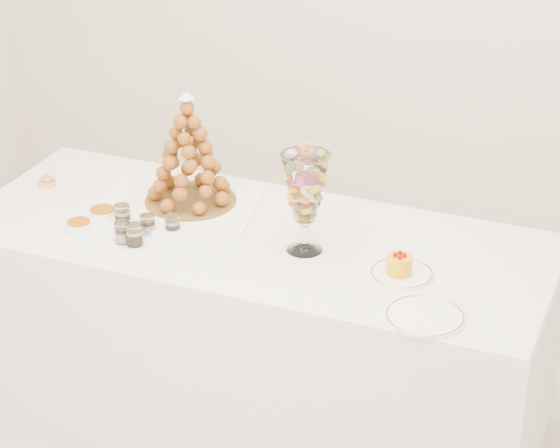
% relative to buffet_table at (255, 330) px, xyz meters
% --- Properties ---
extents(buffet_table, '(2.08, 0.86, 0.78)m').
position_rel_buffet_table_xyz_m(buffet_table, '(0.00, 0.00, 0.00)').
color(buffet_table, white).
rests_on(buffet_table, ground).
extents(lace_tray, '(0.63, 0.52, 0.02)m').
position_rel_buffet_table_xyz_m(lace_tray, '(-0.33, 0.06, 0.40)').
color(lace_tray, white).
rests_on(lace_tray, buffet_table).
extents(macaron_vase, '(0.16, 0.16, 0.35)m').
position_rel_buffet_table_xyz_m(macaron_vase, '(0.20, -0.03, 0.62)').
color(macaron_vase, white).
rests_on(macaron_vase, buffet_table).
extents(cake_plate, '(0.21, 0.21, 0.01)m').
position_rel_buffet_table_xyz_m(cake_plate, '(0.55, -0.07, 0.40)').
color(cake_plate, white).
rests_on(cake_plate, buffet_table).
extents(spare_plate, '(0.24, 0.24, 0.01)m').
position_rel_buffet_table_xyz_m(spare_plate, '(0.70, -0.29, 0.40)').
color(spare_plate, white).
rests_on(spare_plate, buffet_table).
extents(pink_tart, '(0.07, 0.07, 0.04)m').
position_rel_buffet_table_xyz_m(pink_tart, '(-0.88, 0.06, 0.41)').
color(pink_tart, tan).
rests_on(pink_tart, buffet_table).
extents(verrine_a, '(0.06, 0.06, 0.07)m').
position_rel_buffet_table_xyz_m(verrine_a, '(-0.46, -0.11, 0.43)').
color(verrine_a, white).
rests_on(verrine_a, buffet_table).
extents(verrine_b, '(0.07, 0.07, 0.07)m').
position_rel_buffet_table_xyz_m(verrine_b, '(-0.34, -0.14, 0.43)').
color(verrine_b, white).
rests_on(verrine_b, buffet_table).
extents(verrine_c, '(0.06, 0.06, 0.07)m').
position_rel_buffet_table_xyz_m(verrine_c, '(-0.26, -0.10, 0.43)').
color(verrine_c, white).
rests_on(verrine_c, buffet_table).
extents(verrine_d, '(0.06, 0.06, 0.07)m').
position_rel_buffet_table_xyz_m(verrine_d, '(-0.39, -0.22, 0.43)').
color(verrine_d, white).
rests_on(verrine_d, buffet_table).
extents(verrine_e, '(0.07, 0.07, 0.08)m').
position_rel_buffet_table_xyz_m(verrine_e, '(-0.34, -0.23, 0.43)').
color(verrine_e, white).
rests_on(verrine_e, buffet_table).
extents(ramekin_back, '(0.10, 0.10, 0.03)m').
position_rel_buffet_table_xyz_m(ramekin_back, '(-0.55, -0.09, 0.41)').
color(ramekin_back, white).
rests_on(ramekin_back, buffet_table).
extents(ramekin_front, '(0.09, 0.09, 0.03)m').
position_rel_buffet_table_xyz_m(ramekin_front, '(-0.57, -0.20, 0.41)').
color(ramekin_front, white).
rests_on(ramekin_front, buffet_table).
extents(croquembouche, '(0.33, 0.33, 0.41)m').
position_rel_buffet_table_xyz_m(croquembouche, '(-0.30, 0.11, 0.61)').
color(croquembouche, brown).
rests_on(croquembouche, lace_tray).
extents(mousse_cake, '(0.09, 0.09, 0.07)m').
position_rel_buffet_table_xyz_m(mousse_cake, '(0.55, -0.07, 0.43)').
color(mousse_cake, '#F1A00B').
rests_on(mousse_cake, cake_plate).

